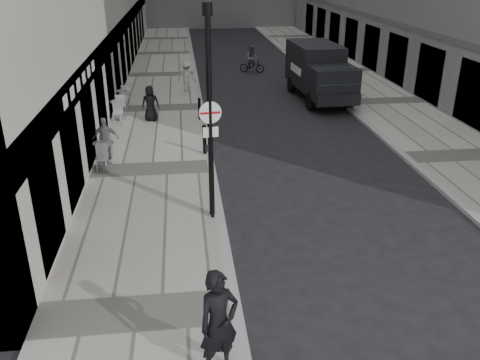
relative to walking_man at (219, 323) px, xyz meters
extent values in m
cube|color=#A5A095|center=(-1.54, 17.01, -1.04)|extent=(4.00, 60.00, 0.12)
cube|color=#A5A095|center=(9.46, 17.01, -1.04)|extent=(4.00, 60.00, 0.12)
imported|color=black|center=(0.00, 0.00, 0.00)|extent=(0.84, 0.72, 1.96)
cylinder|color=black|center=(0.26, 5.62, 0.69)|extent=(0.09, 0.09, 3.33)
cylinder|color=white|center=(0.26, 5.62, 1.97)|extent=(0.57, 0.11, 0.57)
cube|color=#B21414|center=(0.26, 5.60, 1.97)|extent=(0.52, 0.09, 0.06)
cube|color=white|center=(0.26, 5.65, 1.45)|extent=(0.40, 0.08, 0.27)
cylinder|color=black|center=(0.26, 5.82, 1.70)|extent=(0.14, 0.14, 5.37)
cylinder|color=black|center=(0.26, 5.82, 4.43)|extent=(0.25, 0.25, 0.31)
cylinder|color=black|center=(0.31, 10.59, -0.47)|extent=(0.14, 0.14, 1.02)
cylinder|color=black|center=(0.31, 14.89, -0.53)|extent=(0.12, 0.12, 0.90)
cylinder|color=black|center=(5.62, 16.13, -0.68)|extent=(0.33, 0.85, 0.84)
cylinder|color=black|center=(7.47, 16.22, -0.68)|extent=(0.33, 0.85, 0.84)
cylinder|color=black|center=(5.45, 19.70, -0.68)|extent=(0.33, 0.85, 0.84)
cylinder|color=black|center=(7.29, 19.79, -0.68)|extent=(0.33, 0.85, 0.84)
cube|color=black|center=(6.41, 18.91, 0.53)|extent=(2.28, 3.88, 2.10)
cube|color=black|center=(6.55, 16.07, 0.21)|extent=(2.19, 1.99, 1.47)
cube|color=#1E2328|center=(6.59, 15.29, 0.63)|extent=(1.85, 0.46, 0.78)
imported|color=black|center=(4.04, 25.08, -0.70)|extent=(1.63, 1.00, 0.81)
imported|color=#5B5B60|center=(4.04, 25.08, -0.20)|extent=(0.89, 0.78, 1.53)
imported|color=slate|center=(-3.13, 10.40, -0.22)|extent=(0.93, 0.48, 1.52)
imported|color=#B4ADA6|center=(-0.14, 20.08, -0.19)|extent=(1.17, 0.93, 1.58)
imported|color=black|center=(-1.79, 14.95, -0.22)|extent=(0.77, 0.53, 1.53)
cylinder|color=#ABABAE|center=(-3.14, 9.90, -0.97)|extent=(0.45, 0.45, 0.03)
cylinder|color=#ABABAE|center=(-3.14, 9.90, -0.59)|extent=(0.06, 0.06, 0.76)
cylinder|color=#ABABAE|center=(-3.14, 9.90, -0.21)|extent=(0.72, 0.72, 0.03)
cylinder|color=silver|center=(-3.14, 15.13, -0.96)|extent=(0.49, 0.49, 0.03)
cylinder|color=silver|center=(-3.14, 15.13, -0.55)|extent=(0.07, 0.07, 0.83)
cylinder|color=silver|center=(-3.14, 15.13, -0.14)|extent=(0.79, 0.79, 0.03)
cylinder|color=silver|center=(-3.14, 17.51, -0.97)|extent=(0.44, 0.44, 0.03)
cylinder|color=silver|center=(-3.14, 17.51, -0.60)|extent=(0.06, 0.06, 0.74)
cylinder|color=silver|center=(-3.14, 17.51, -0.23)|extent=(0.70, 0.70, 0.03)
camera|label=1|loc=(-0.43, -6.71, 5.53)|focal=38.00mm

